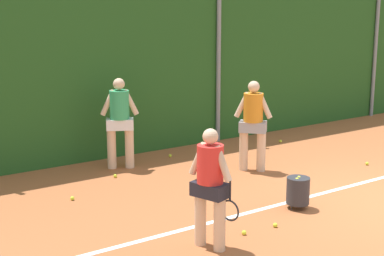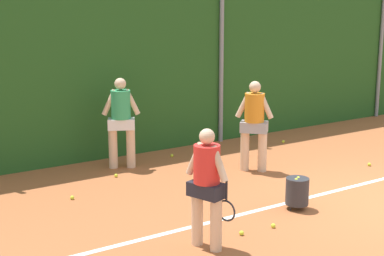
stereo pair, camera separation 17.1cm
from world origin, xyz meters
The scene contains 16 objects.
ground_plane centered at (0.00, 1.56, 0.00)m, with size 29.24×29.24×0.00m, color #A85B33.
hedge_fence_backdrop centered at (0.00, 5.32, 1.73)m, with size 19.00×0.25×3.46m, color #23511E.
fence_post_center centered at (0.00, 5.15, 1.83)m, with size 0.10×0.10×3.66m, color gray.
fence_post_right centered at (5.48, 5.15, 1.83)m, with size 0.10×0.10×3.66m, color gray.
court_baseline_paint centered at (0.00, 1.11, 0.00)m, with size 13.89×0.10×0.01m, color white.
player_foreground_near centered at (-3.68, 0.42, 0.89)m, with size 0.40×0.71×1.60m.
player_midcourt centered at (-0.91, 2.85, 0.97)m, with size 0.56×0.57×1.73m.
player_backcourt_far centered at (-2.91, 4.42, 0.99)m, with size 0.67×0.50×1.76m.
ball_hopper centered at (-1.68, 0.84, 0.29)m, with size 0.36×0.36×0.51m.
tennis_ball_0 centered at (-2.51, 0.45, 0.03)m, with size 0.07×0.07×0.07m, color #CCDB33.
tennis_ball_1 centered at (-3.05, 0.49, 0.03)m, with size 0.07×0.07×0.07m, color #CCDB33.
tennis_ball_2 centered at (-1.69, 4.55, 0.03)m, with size 0.07×0.07×0.07m, color #CCDB33.
tennis_ball_4 centered at (-3.30, 3.91, 0.03)m, with size 0.07×0.07×0.07m, color #CCDB33.
tennis_ball_5 centered at (1.10, 4.21, 0.03)m, with size 0.07×0.07×0.07m, color #CCDB33.
tennis_ball_6 centered at (1.21, 1.83, 0.03)m, with size 0.07×0.07×0.07m, color #CCDB33.
tennis_ball_7 centered at (-4.44, 3.18, 0.03)m, with size 0.07×0.07×0.07m, color #CCDB33.
Camera 2 is at (-7.74, -5.37, 3.14)m, focal length 53.90 mm.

